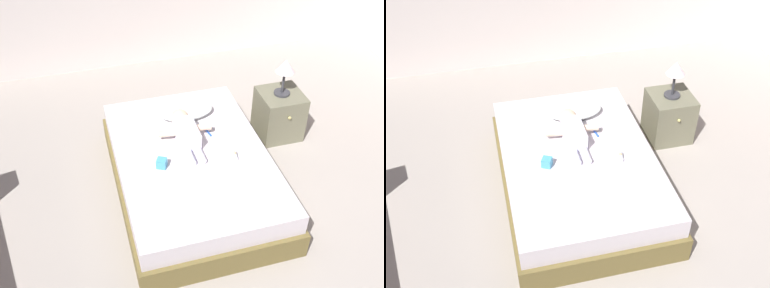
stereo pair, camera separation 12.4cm
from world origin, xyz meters
TOP-DOWN VIEW (x-y plane):
  - ground_plane at (0.00, 0.00)m, footprint 8.00×8.00m
  - bed at (0.03, 0.66)m, footprint 1.26×1.84m
  - pillow at (0.12, 1.19)m, footprint 0.49×0.29m
  - baby at (0.03, 0.87)m, footprint 0.46×0.63m
  - toothbrush at (0.23, 0.91)m, footprint 0.04×0.16m
  - nightstand at (1.05, 1.18)m, footprint 0.40×0.43m
  - lamp at (1.05, 1.18)m, footprint 0.17×0.17m
  - toy_block at (-0.25, 0.57)m, footprint 0.10×0.10m
  - baby_bottle at (0.34, 0.52)m, footprint 0.06×0.09m

SIDE VIEW (x-z plane):
  - ground_plane at x=0.00m, z-range 0.00..0.00m
  - bed at x=0.03m, z-range 0.00..0.40m
  - nightstand at x=1.05m, z-range 0.00..0.47m
  - toothbrush at x=0.23m, z-range 0.40..0.42m
  - baby_bottle at x=0.34m, z-range 0.40..0.47m
  - toy_block at x=-0.25m, z-range 0.40..0.48m
  - pillow at x=0.12m, z-range 0.40..0.51m
  - baby at x=0.03m, z-range 0.40..0.55m
  - lamp at x=1.05m, z-range 0.55..0.91m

